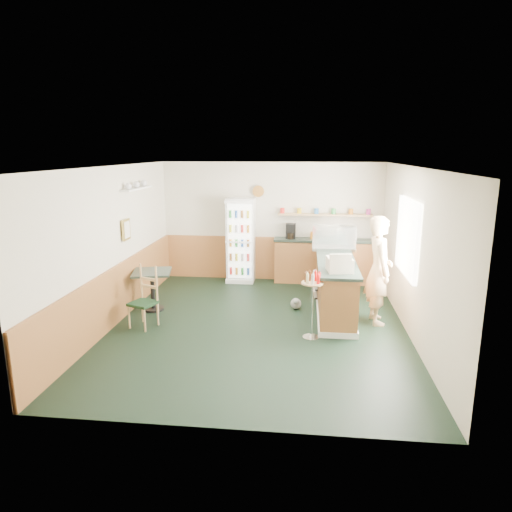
# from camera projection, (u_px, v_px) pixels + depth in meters

# --- Properties ---
(ground) EXTENTS (6.00, 6.00, 0.00)m
(ground) POSITION_uv_depth(u_px,v_px,m) (258.00, 326.00, 7.85)
(ground) COLOR black
(ground) RESTS_ON ground
(room_envelope) EXTENTS (5.04, 6.02, 2.72)m
(room_envelope) POSITION_uv_depth(u_px,v_px,m) (250.00, 231.00, 8.24)
(room_envelope) COLOR beige
(room_envelope) RESTS_ON ground
(service_counter) EXTENTS (0.68, 3.01, 1.01)m
(service_counter) POSITION_uv_depth(u_px,v_px,m) (334.00, 285.00, 8.65)
(service_counter) COLOR #A86536
(service_counter) RESTS_ON ground
(back_counter) EXTENTS (2.24, 0.42, 1.69)m
(back_counter) POSITION_uv_depth(u_px,v_px,m) (323.00, 259.00, 10.32)
(back_counter) COLOR #A86536
(back_counter) RESTS_ON ground
(drinks_fridge) EXTENTS (0.63, 0.53, 1.91)m
(drinks_fridge) POSITION_uv_depth(u_px,v_px,m) (241.00, 240.00, 10.37)
(drinks_fridge) COLOR white
(drinks_fridge) RESTS_ON ground
(display_case) EXTENTS (0.86, 0.45, 0.49)m
(display_case) POSITION_uv_depth(u_px,v_px,m) (334.00, 238.00, 9.09)
(display_case) COLOR silver
(display_case) RESTS_ON service_counter
(cash_register) EXTENTS (0.44, 0.46, 0.23)m
(cash_register) POSITION_uv_depth(u_px,v_px,m) (340.00, 264.00, 7.48)
(cash_register) COLOR beige
(cash_register) RESTS_ON service_counter
(shopkeeper) EXTENTS (0.52, 0.67, 1.88)m
(shopkeeper) POSITION_uv_depth(u_px,v_px,m) (379.00, 270.00, 7.83)
(shopkeeper) COLOR tan
(shopkeeper) RESTS_ON ground
(condiment_stand) EXTENTS (0.35, 0.35, 1.09)m
(condiment_stand) POSITION_uv_depth(u_px,v_px,m) (312.00, 296.00, 7.19)
(condiment_stand) COLOR silver
(condiment_stand) RESTS_ON ground
(newspaper_rack) EXTENTS (0.09, 0.40, 0.48)m
(newspaper_rack) POSITION_uv_depth(u_px,v_px,m) (315.00, 284.00, 8.65)
(newspaper_rack) COLOR black
(newspaper_rack) RESTS_ON ground
(cafe_table) EXTENTS (0.82, 0.82, 0.76)m
(cafe_table) POSITION_uv_depth(u_px,v_px,m) (152.00, 283.00, 8.53)
(cafe_table) COLOR black
(cafe_table) RESTS_ON ground
(cafe_chair) EXTENTS (0.51, 0.51, 1.05)m
(cafe_chair) POSITION_uv_depth(u_px,v_px,m) (144.00, 295.00, 7.78)
(cafe_chair) COLOR black
(cafe_chair) RESTS_ON ground
(dog_doorstop) EXTENTS (0.20, 0.27, 0.25)m
(dog_doorstop) POSITION_uv_depth(u_px,v_px,m) (296.00, 303.00, 8.66)
(dog_doorstop) COLOR gray
(dog_doorstop) RESTS_ON ground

